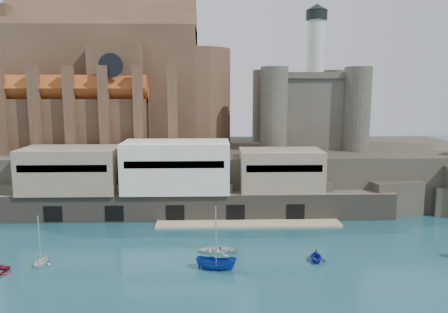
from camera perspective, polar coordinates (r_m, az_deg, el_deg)
ground at (r=55.18m, az=2.66°, el=-14.60°), size 300.00×300.00×0.00m
promontory at (r=91.50m, az=0.74°, el=-1.83°), size 100.00×36.00×10.00m
quay at (r=75.48m, az=-6.37°, el=-3.32°), size 70.00×12.00×13.05m
church at (r=94.47m, az=-14.15°, el=8.74°), size 47.00×25.93×30.51m
castle_keep at (r=93.74m, az=10.76°, el=6.52°), size 21.20×21.20×29.30m
boat_2 at (r=55.37m, az=-1.04°, el=-14.51°), size 2.35×2.31×5.14m
boat_4 at (r=61.16m, az=-22.78°, el=-12.90°), size 2.90×1.99×3.14m
boat_6 at (r=60.72m, az=-1.07°, el=-12.33°), size 1.12×3.62×5.04m
boat_7 at (r=59.06m, az=11.89°, el=-13.16°), size 3.23×2.31×3.42m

